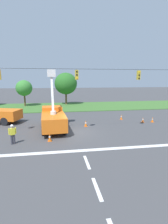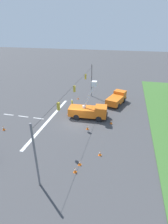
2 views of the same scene
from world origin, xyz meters
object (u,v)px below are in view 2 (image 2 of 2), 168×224
Objects in this scene: traffic_cone_lane_edge_a at (80,163)px; traffic_cone_far_left at (3,128)px; traffic_cone_foreground_left at (75,170)px; traffic_cone_foreground_right at (68,113)px; traffic_cone_mid_left at (78,98)px; utility_truck_bucket_lift at (89,111)px; utility_truck_support_near at (117,98)px; traffic_cone_lane_edge_b at (111,122)px; road_worker at (72,103)px; traffic_cone_mid_right at (100,153)px; traffic_cone_near_bucket at (87,127)px.

traffic_cone_lane_edge_a is 14.19m from traffic_cone_far_left.
traffic_cone_foreground_left is 14.18m from traffic_cone_foreground_right.
traffic_cone_far_left is at bearing -113.48° from traffic_cone_foreground_left.
traffic_cone_lane_edge_a reaches higher than traffic_cone_mid_left.
utility_truck_support_near is (-7.36, 4.24, -0.18)m from utility_truck_bucket_lift.
traffic_cone_lane_edge_b reaches higher than traffic_cone_lane_edge_a.
traffic_cone_lane_edge_b reaches higher than traffic_cone_mid_left.
road_worker is (3.93, -8.38, -0.20)m from utility_truck_support_near.
traffic_cone_lane_edge_b is (-8.25, 0.55, 0.04)m from traffic_cone_mid_right.
traffic_cone_foreground_left is at bearing 21.44° from traffic_cone_foreground_right.
traffic_cone_mid_right is (17.47, 7.69, 0.03)m from traffic_cone_mid_left.
traffic_cone_far_left is (14.52, -16.21, -0.79)m from utility_truck_support_near.
traffic_cone_lane_edge_b is at bearing 79.40° from traffic_cone_foreground_right.
traffic_cone_foreground_right is (3.14, 0.24, -0.64)m from road_worker.
traffic_cone_mid_left is (-0.66, -8.43, -0.89)m from utility_truck_support_near.
traffic_cone_mid_right is 8.27m from traffic_cone_lane_edge_b.
traffic_cone_lane_edge_a is (-1.24, 0.20, -0.04)m from traffic_cone_foreground_left.
road_worker is at bearing -159.58° from traffic_cone_lane_edge_a.
traffic_cone_lane_edge_b is at bearing 110.41° from traffic_cone_far_left.
utility_truck_bucket_lift is at bearing 27.55° from traffic_cone_mid_left.
traffic_cone_mid_left is 0.84× the size of traffic_cone_lane_edge_b.
road_worker is 2.77× the size of traffic_cone_lane_edge_a.
traffic_cone_lane_edge_a is (15.10, 5.62, -0.69)m from road_worker.
traffic_cone_far_left reaches higher than traffic_cone_lane_edge_a.
traffic_cone_foreground_right is 8.09m from traffic_cone_lane_edge_b.
utility_truck_bucket_lift is at bearing -159.66° from traffic_cone_mid_right.
traffic_cone_foreground_left is 0.93× the size of traffic_cone_lane_edge_b.
traffic_cone_near_bucket is at bearing -175.76° from traffic_cone_foreground_left.
utility_truck_support_near is at bearing 131.85° from traffic_cone_far_left.
traffic_cone_foreground_left is at bearing 18.36° from road_worker.
traffic_cone_mid_right is 0.91× the size of traffic_cone_lane_edge_b.
traffic_cone_near_bucket is at bearing 9.06° from utility_truck_bucket_lift.
road_worker is 13.18m from traffic_cone_far_left.
road_worker is at bearing -175.67° from traffic_cone_foreground_right.
traffic_cone_lane_edge_a is 0.78× the size of traffic_cone_far_left.
traffic_cone_mid_right is (16.81, -0.74, -0.86)m from utility_truck_support_near.
utility_truck_support_near reaches higher than traffic_cone_mid_left.
traffic_cone_near_bucket is 0.93× the size of traffic_cone_far_left.
utility_truck_support_near is 8.67× the size of traffic_cone_foreground_right.
traffic_cone_foreground_left is 9.10m from traffic_cone_near_bucket.
traffic_cone_mid_right is at bearing 20.34° from utility_truck_bucket_lift.
traffic_cone_lane_edge_b is (1.20, 4.05, -0.99)m from utility_truck_bucket_lift.
traffic_cone_lane_edge_a is at bearing 20.42° from road_worker.
utility_truck_bucket_lift reaches higher than traffic_cone_lane_edge_a.
traffic_cone_near_bucket reaches higher than traffic_cone_lane_edge_a.
utility_truck_bucket_lift is 10.69× the size of traffic_cone_lane_edge_a.
traffic_cone_mid_left is (-7.74, -0.29, -0.05)m from traffic_cone_foreground_right.
traffic_cone_foreground_right is at bearing -142.75° from traffic_cone_mid_right.
traffic_cone_lane_edge_b is at bearing 176.21° from traffic_cone_mid_right.
traffic_cone_far_left reaches higher than traffic_cone_mid_right.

